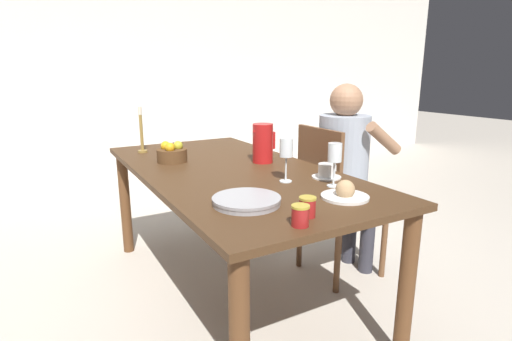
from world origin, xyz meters
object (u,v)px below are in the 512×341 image
object	(u,v)px
chair_person_side	(333,199)
wine_glass_water	(335,155)
fruit_bowl	(172,154)
candlestick_tall	(142,135)
jam_jar_amber	(307,206)
jam_jar_red	(300,215)
teacup_near_person	(327,172)
serving_tray	(247,201)
red_pitcher	(263,143)
bread_plate	(345,193)
person_seated	(347,165)
wine_glass_juice	(286,150)

from	to	relation	value
chair_person_side	wine_glass_water	xyz separation A→B (m)	(-0.38, -0.44, 0.40)
fruit_bowl	candlestick_tall	xyz separation A→B (m)	(-0.08, 0.36, 0.06)
jam_jar_amber	jam_jar_red	bearing A→B (deg)	-141.07
jam_jar_amber	jam_jar_red	size ratio (longest dim) A/B	1.00
candlestick_tall	jam_jar_red	bearing A→B (deg)	-84.57
teacup_near_person	jam_jar_amber	distance (m)	0.56
wine_glass_water	candlestick_tall	distance (m)	1.33
serving_tray	jam_jar_amber	xyz separation A→B (m)	(0.13, -0.23, 0.03)
chair_person_side	jam_jar_red	distance (m)	1.13
fruit_bowl	jam_jar_red	bearing A→B (deg)	-86.74
fruit_bowl	red_pitcher	bearing A→B (deg)	-30.93
bread_plate	fruit_bowl	bearing A→B (deg)	111.85
red_pitcher	bread_plate	xyz separation A→B (m)	(-0.04, -0.74, -0.09)
wine_glass_water	candlestick_tall	bearing A→B (deg)	114.57
red_pitcher	bread_plate	bearing A→B (deg)	-93.35
person_seated	serving_tray	world-z (taller)	person_seated
wine_glass_juice	candlestick_tall	xyz separation A→B (m)	(-0.41, 1.04, -0.04)
serving_tray	candlestick_tall	world-z (taller)	candlestick_tall
chair_person_side	wine_glass_juice	size ratio (longest dim) A/B	4.49
jam_jar_amber	person_seated	bearing A→B (deg)	40.08
candlestick_tall	chair_person_side	bearing A→B (deg)	-39.52
person_seated	jam_jar_red	size ratio (longest dim) A/B	16.03
serving_tray	fruit_bowl	size ratio (longest dim) A/B	1.57
wine_glass_juice	fruit_bowl	distance (m)	0.76
person_seated	jam_jar_red	distance (m)	1.16
serving_tray	bread_plate	xyz separation A→B (m)	(0.39, -0.13, 0.01)
red_pitcher	jam_jar_red	xyz separation A→B (m)	(-0.38, -0.90, -0.07)
serving_tray	fruit_bowl	bearing A→B (deg)	90.96
chair_person_side	wine_glass_water	size ratio (longest dim) A/B	4.71
jam_jar_amber	jam_jar_red	world-z (taller)	same
serving_tray	jam_jar_red	distance (m)	0.29
person_seated	wine_glass_water	bearing A→B (deg)	-47.96
red_pitcher	person_seated	bearing A→B (deg)	-17.17
jam_jar_amber	jam_jar_red	distance (m)	0.10
red_pitcher	teacup_near_person	world-z (taller)	red_pitcher
wine_glass_juice	teacup_near_person	xyz separation A→B (m)	(0.21, -0.04, -0.12)
wine_glass_water	jam_jar_amber	xyz separation A→B (m)	(-0.33, -0.25, -0.11)
bread_plate	candlestick_tall	world-z (taller)	candlestick_tall
fruit_bowl	candlestick_tall	distance (m)	0.37
wine_glass_water	fruit_bowl	xyz separation A→B (m)	(-0.47, 0.85, -0.10)
wine_glass_juice	jam_jar_red	bearing A→B (deg)	-118.64
chair_person_side	bread_plate	size ratio (longest dim) A/B	4.76
person_seated	serving_tray	xyz separation A→B (m)	(-0.93, -0.45, 0.06)
jam_jar_red	person_seated	bearing A→B (deg)	39.98
teacup_near_person	bread_plate	world-z (taller)	bread_plate
candlestick_tall	serving_tray	bearing A→B (deg)	-85.69
person_seated	candlestick_tall	bearing A→B (deg)	-127.26
wine_glass_juice	candlestick_tall	distance (m)	1.12
wine_glass_juice	candlestick_tall	bearing A→B (deg)	111.60
red_pitcher	teacup_near_person	bearing A→B (deg)	-77.43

